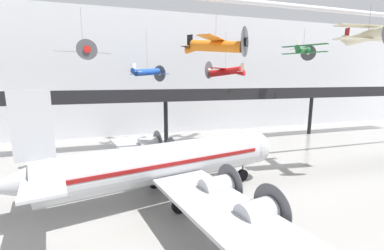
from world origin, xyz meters
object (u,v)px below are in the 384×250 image
object	(u,v)px
airliner_silver_main	(161,163)
suspended_plane_silver_racer	(83,50)
suspended_plane_green_biplane	(303,50)
suspended_plane_cream_biplane	(368,35)
suspended_plane_orange_highwing	(216,46)
suspended_plane_blue_trainer	(148,72)
suspended_plane_red_highwing	(225,71)

from	to	relation	value
airliner_silver_main	suspended_plane_silver_racer	xyz separation A→B (m)	(-6.96, 10.75, 11.00)
suspended_plane_green_biplane	suspended_plane_silver_racer	xyz separation A→B (m)	(-32.89, -2.50, -1.27)
suspended_plane_cream_biplane	suspended_plane_orange_highwing	distance (m)	16.92
suspended_plane_orange_highwing	suspended_plane_blue_trainer	size ratio (longest dim) A/B	0.99
suspended_plane_orange_highwing	suspended_plane_green_biplane	bearing A→B (deg)	58.12
suspended_plane_silver_racer	suspended_plane_blue_trainer	size ratio (longest dim) A/B	0.74
suspended_plane_green_biplane	suspended_plane_red_highwing	bearing A→B (deg)	114.26
suspended_plane_red_highwing	suspended_plane_silver_racer	bearing A→B (deg)	71.32
suspended_plane_cream_biplane	suspended_plane_blue_trainer	size ratio (longest dim) A/B	0.99
suspended_plane_cream_biplane	suspended_plane_silver_racer	size ratio (longest dim) A/B	1.35
suspended_plane_cream_biplane	suspended_plane_red_highwing	xyz separation A→B (m)	(-7.96, 20.17, -3.46)
airliner_silver_main	suspended_plane_cream_biplane	world-z (taller)	suspended_plane_cream_biplane
airliner_silver_main	suspended_plane_red_highwing	bearing A→B (deg)	40.57
airliner_silver_main	suspended_plane_orange_highwing	distance (m)	16.85
suspended_plane_green_biplane	suspended_plane_orange_highwing	world-z (taller)	same
suspended_plane_blue_trainer	suspended_plane_orange_highwing	bearing A→B (deg)	-101.62
suspended_plane_red_highwing	airliner_silver_main	bearing A→B (deg)	101.08
suspended_plane_blue_trainer	suspended_plane_red_highwing	size ratio (longest dim) A/B	1.07
suspended_plane_orange_highwing	suspended_plane_red_highwing	xyz separation A→B (m)	(6.74, 11.81, -2.81)
suspended_plane_green_biplane	suspended_plane_blue_trainer	bearing A→B (deg)	127.16
suspended_plane_green_biplane	suspended_plane_red_highwing	size ratio (longest dim) A/B	0.83
suspended_plane_blue_trainer	suspended_plane_green_biplane	bearing A→B (deg)	-58.17
suspended_plane_red_highwing	suspended_plane_cream_biplane	bearing A→B (deg)	159.89
suspended_plane_green_biplane	suspended_plane_blue_trainer	xyz separation A→B (m)	(-24.04, 9.03, -3.49)
suspended_plane_cream_biplane	suspended_plane_red_highwing	distance (m)	21.96
suspended_plane_cream_biplane	suspended_plane_blue_trainer	distance (m)	31.10
suspended_plane_silver_racer	suspended_plane_blue_trainer	distance (m)	14.70
suspended_plane_green_biplane	suspended_plane_red_highwing	xyz separation A→B (m)	(-10.55, 6.98, -3.31)
suspended_plane_cream_biplane	suspended_plane_orange_highwing	xyz separation A→B (m)	(-14.70, 8.35, -0.66)
suspended_plane_orange_highwing	suspended_plane_silver_racer	size ratio (longest dim) A/B	1.34
suspended_plane_cream_biplane	suspended_plane_green_biplane	world-z (taller)	same
suspended_plane_blue_trainer	suspended_plane_red_highwing	xyz separation A→B (m)	(13.49, -2.05, 0.18)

